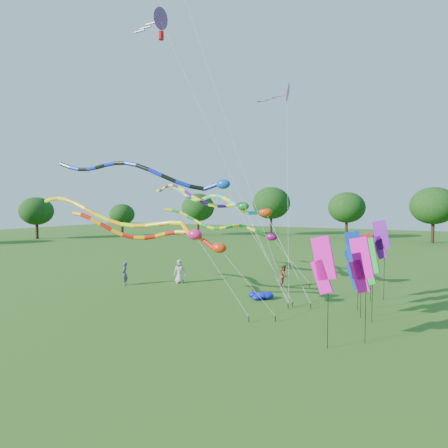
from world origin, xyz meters
The scene contains 21 objects.
ground centered at (0.00, 0.00, 0.00)m, with size 160.00×160.00×0.00m, color #265516.
tree_ring centered at (1.87, -0.48, 5.37)m, with size 116.54×114.63×9.70m.
tube_kite_red centered at (-3.70, 0.58, 4.21)m, with size 11.91×2.39×6.08m.
tube_kite_orange centered at (-6.62, 0.97, 5.12)m, with size 15.65×1.09×7.16m.
tube_kite_purple centered at (-5.23, 7.13, 6.52)m, with size 13.97×6.04×8.26m.
tube_kite_blue centered at (-6.62, 3.13, 7.96)m, with size 17.07×2.15×9.71m.
tube_kite_cyan centered at (-4.06, 7.94, 6.20)m, with size 14.22×6.67×8.28m.
tube_kite_green centered at (-4.77, 10.61, 4.18)m, with size 13.38×1.76×6.21m.
delta_kite_high_a centered at (-6.25, 3.61, 18.04)m, with size 11.02×1.44×19.83m.
delta_kite_high_c centered at (0.43, 9.44, 13.95)m, with size 4.34×6.26×15.00m.
banner_pole_magenta_b centered at (6.86, 0.44, 3.39)m, with size 1.13×0.42×4.65m.
banner_pole_blue_a centered at (6.16, 4.01, 2.74)m, with size 1.16×0.27×3.99m.
banner_pole_magenta_a centered at (5.54, -0.91, 3.48)m, with size 1.16×0.28×4.74m.
banner_pole_violet centered at (6.90, 8.78, 3.80)m, with size 1.16×0.26×5.06m.
banner_pole_green centered at (6.79, 3.73, 3.09)m, with size 1.10×0.52×4.35m.
banner_pole_blue_b centered at (5.82, 5.40, 3.30)m, with size 1.15×0.33×4.57m.
banner_pole_red centered at (6.21, 8.01, 3.01)m, with size 1.13×0.43×4.26m.
blue_nylon_heap centered at (0.06, 5.24, 0.23)m, with size 1.47×1.55×0.49m.
person_a centered at (-7.15, 6.96, 0.90)m, with size 0.88×0.57×1.80m, color beige.
person_b centered at (-10.30, 4.39, 0.86)m, with size 0.63×0.41×1.72m, color #444B5F.
person_c centered at (0.40, 9.27, 0.83)m, with size 0.81×0.63×1.66m, color brown.
Camera 1 is at (9.13, -16.52, 6.01)m, focal length 30.00 mm.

